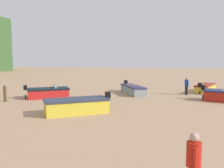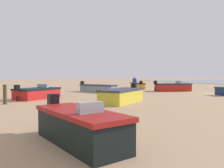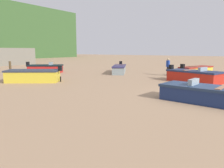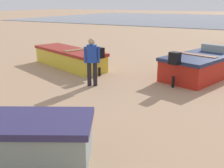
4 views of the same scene
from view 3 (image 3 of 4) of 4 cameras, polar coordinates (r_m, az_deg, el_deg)
The scene contains 9 objects.
ground_plane at distance 12.30m, azimuth 22.50°, elevation -3.06°, with size 160.00×160.00×0.00m, color tan.
boat_navy_0 at distance 10.93m, azimuth 23.71°, elevation -2.46°, with size 2.15×4.58×1.07m.
boat_grey_1 at distance 22.91m, azimuth 1.92°, elevation 3.85°, with size 4.37×3.06×1.12m.
boat_red_2 at distance 24.37m, azimuth -16.74°, elevation 3.82°, with size 3.39×3.83×1.15m.
boat_yellow_3 at distance 17.60m, azimuth -19.61°, elevation 2.02°, with size 3.52×4.06×1.23m.
boat_red_4 at distance 17.53m, azimuth 20.31°, elevation 1.92°, with size 2.73×4.21×1.19m.
boat_yellow_6 at distance 23.14m, azimuth 20.77°, elevation 3.31°, with size 4.31×2.60×1.10m.
mooring_post_mid_beach at distance 24.75m, azimuth -24.73°, elevation 3.90°, with size 0.22×0.22×1.23m, color #4A3A23.
beach_walker_distant at distance 21.29m, azimuth 14.19°, elevation 4.68°, with size 0.49×0.47×1.62m.
Camera 3 is at (-11.86, -2.23, 2.38)m, focal length 35.52 mm.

